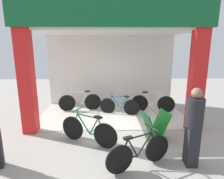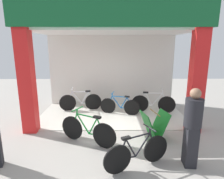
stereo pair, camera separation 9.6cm
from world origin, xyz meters
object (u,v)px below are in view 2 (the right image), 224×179
object	(u,v)px
bicycle_inside_1	(120,106)
bicycle_parked_1	(88,130)
sandwich_board_sign	(154,126)
bicycle_inside_0	(81,101)
pedestrian_1	(192,126)
bicycle_parked_0	(137,152)
bicycle_inside_2	(153,103)

from	to	relation	value
bicycle_inside_1	bicycle_parked_1	xyz separation A→B (m)	(-0.97, -2.22, 0.04)
bicycle_inside_1	sandwich_board_sign	xyz separation A→B (m)	(0.85, -2.01, 0.07)
bicycle_inside_1	bicycle_inside_0	bearing A→B (deg)	162.76
bicycle_inside_1	sandwich_board_sign	distance (m)	2.18
bicycle_inside_0	pedestrian_1	distance (m)	4.73
bicycle_inside_1	pedestrian_1	size ratio (longest dim) A/B	0.86
bicycle_parked_1	pedestrian_1	bearing A→B (deg)	-22.55
bicycle_inside_1	bicycle_parked_0	world-z (taller)	bicycle_parked_0
pedestrian_1	bicycle_inside_0	bearing A→B (deg)	128.59
bicycle_parked_1	pedestrian_1	distance (m)	2.59
pedestrian_1	bicycle_inside_2	bearing A→B (deg)	90.93
bicycle_parked_0	pedestrian_1	xyz separation A→B (m)	(1.16, 0.07, 0.56)
bicycle_inside_0	bicycle_parked_0	world-z (taller)	bicycle_inside_0
bicycle_inside_2	pedestrian_1	xyz separation A→B (m)	(0.06, -3.41, 0.54)
bicycle_parked_1	sandwich_board_sign	xyz separation A→B (m)	(1.82, 0.21, 0.03)
bicycle_parked_1	sandwich_board_sign	size ratio (longest dim) A/B	1.87
bicycle_inside_1	pedestrian_1	bearing A→B (deg)	-66.72
bicycle_inside_1	bicycle_inside_2	world-z (taller)	bicycle_inside_2
bicycle_parked_0	pedestrian_1	size ratio (longest dim) A/B	0.84
bicycle_inside_2	bicycle_parked_1	xyz separation A→B (m)	(-2.29, -2.44, 0.00)
bicycle_inside_1	bicycle_parked_1	distance (m)	2.42
bicycle_inside_0	bicycle_inside_2	distance (m)	2.89
bicycle_inside_0	bicycle_inside_1	distance (m)	1.63
bicycle_inside_2	sandwich_board_sign	bearing A→B (deg)	-101.73
bicycle_inside_0	bicycle_parked_0	xyz separation A→B (m)	(1.77, -3.75, -0.02)
bicycle_inside_0	bicycle_inside_1	bearing A→B (deg)	-17.24
bicycle_inside_1	bicycle_parked_1	world-z (taller)	bicycle_parked_1
bicycle_parked_0	bicycle_inside_0	bearing A→B (deg)	115.32
sandwich_board_sign	pedestrian_1	distance (m)	1.39
bicycle_inside_0	bicycle_parked_1	world-z (taller)	bicycle_parked_1
bicycle_inside_0	bicycle_inside_2	xyz separation A→B (m)	(2.88, -0.26, 0.00)
bicycle_inside_0	bicycle_parked_0	distance (m)	4.15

